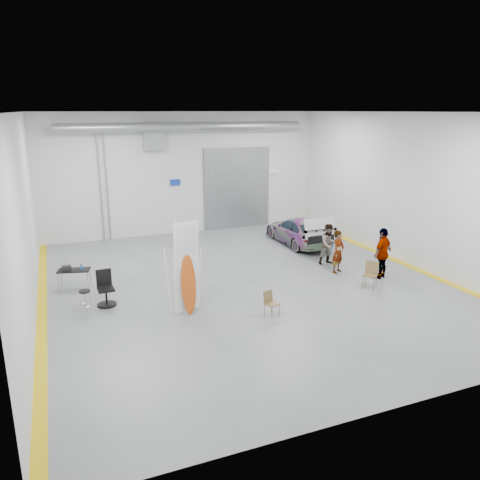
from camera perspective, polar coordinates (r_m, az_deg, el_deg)
name	(u,v)px	position (r m, az deg, el deg)	size (l,w,h in m)	color
ground	(246,283)	(17.03, 0.68, -5.28)	(16.00, 16.00, 0.00)	slate
room_shell	(229,164)	(18.18, -1.29, 9.30)	(14.02, 16.18, 6.01)	silver
sedan_car	(298,231)	(22.01, 7.10, 1.11)	(1.73, 4.24, 1.23)	white
person_a	(338,252)	(18.31, 11.88, -1.39)	(0.60, 0.40, 1.66)	#8D644D
person_b	(329,244)	(19.21, 10.79, -0.50)	(0.82, 0.63, 1.67)	slate
person_c	(382,253)	(18.05, 16.98, -1.55)	(1.11, 0.46, 1.92)	olive
surfboard_display	(185,276)	(14.22, -6.66, -4.35)	(0.84, 0.41, 3.07)	white
folding_chair_near	(272,309)	(14.39, 3.88, -8.33)	(0.47, 0.50, 0.78)	brown
folding_chair_far	(369,280)	(17.10, 15.50, -4.73)	(0.62, 0.72, 0.95)	brown
shop_stool	(85,301)	(15.35, -18.33, -7.10)	(0.36, 0.36, 0.71)	black
work_table	(72,270)	(17.36, -19.82, -3.45)	(1.18, 0.79, 0.88)	gray
office_chair	(106,290)	(15.63, -16.06, -5.91)	(0.61, 0.61, 1.14)	black
trunk_lid	(320,227)	(20.29, 9.70, 1.62)	(1.43, 0.87, 0.04)	silver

